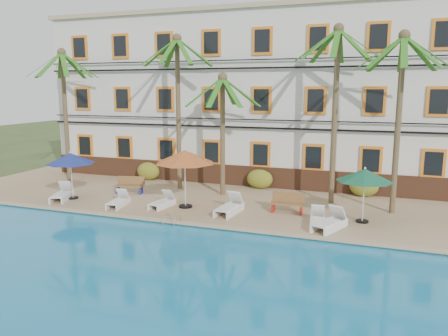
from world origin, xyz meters
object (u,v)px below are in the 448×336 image
at_px(palm_d, 336,92).
at_px(lounger_f, 330,222).
at_px(palm_c, 223,116).
at_px(lounger_b, 118,201).
at_px(bench_left, 130,185).
at_px(palm_a, 65,98).
at_px(lounger_a, 62,194).
at_px(lounger_c, 163,202).
at_px(palm_b, 178,92).
at_px(lounger_d, 230,207).
at_px(umbrella_green, 365,175).
at_px(bench_right, 287,203).
at_px(lounger_e, 318,220).
at_px(umbrella_blue, 70,159).
at_px(umbrella_red, 185,157).
at_px(pool_ladder, 172,223).
at_px(palm_e, 400,99).

height_order(palm_d, lounger_f, palm_d).
xyz_separation_m(palm_c, lounger_b, (-3.99, -3.89, -3.95)).
relative_size(lounger_b, bench_left, 1.10).
relative_size(palm_a, palm_d, 0.92).
relative_size(palm_a, lounger_a, 3.98).
bearing_deg(lounger_c, palm_d, 24.98).
distance_m(palm_c, palm_d, 5.83).
xyz_separation_m(palm_b, lounger_d, (4.35, -3.87, -5.14)).
bearing_deg(palm_a, lounger_d, -16.29).
xyz_separation_m(lounger_c, lounger_f, (7.98, -0.76, 0.04)).
height_order(palm_b, umbrella_green, palm_b).
bearing_deg(bench_right, palm_a, 170.24).
xyz_separation_m(lounger_c, lounger_e, (7.46, -0.55, 0.01)).
xyz_separation_m(umbrella_blue, lounger_e, (12.62, -0.47, -1.83)).
bearing_deg(lounger_e, lounger_f, -21.52).
relative_size(umbrella_green, lounger_f, 1.18).
bearing_deg(umbrella_green, palm_b, 162.13).
height_order(palm_b, palm_c, palm_b).
bearing_deg(umbrella_green, umbrella_blue, -176.97).
distance_m(palm_d, umbrella_blue, 13.67).
bearing_deg(umbrella_red, lounger_b, -164.11).
bearing_deg(palm_c, lounger_f, -33.78).
height_order(umbrella_green, lounger_b, umbrella_green).
distance_m(lounger_c, pool_ladder, 2.70).
bearing_deg(palm_b, lounger_a, -136.23).
bearing_deg(bench_right, umbrella_green, -6.33).
relative_size(lounger_a, pool_ladder, 2.70).
relative_size(bench_left, pool_ladder, 2.11).
bearing_deg(palm_c, umbrella_green, -19.90).
bearing_deg(palm_a, palm_c, -0.85).
height_order(lounger_b, lounger_e, lounger_e).
distance_m(lounger_e, bench_left, 10.71).
distance_m(palm_d, lounger_b, 11.74).
xyz_separation_m(palm_b, umbrella_green, (10.13, -3.27, -3.40)).
height_order(lounger_b, lounger_f, lounger_f).
height_order(palm_a, umbrella_red, palm_a).
height_order(palm_d, umbrella_red, palm_d).
relative_size(lounger_c, bench_left, 1.08).
bearing_deg(umbrella_blue, palm_a, 130.56).
relative_size(palm_a, lounger_c, 4.72).
bearing_deg(palm_b, bench_right, -23.03).
bearing_deg(lounger_d, umbrella_green, 5.94).
height_order(palm_e, lounger_c, palm_e).
relative_size(lounger_f, bench_left, 1.29).
bearing_deg(bench_left, umbrella_green, -5.78).
bearing_deg(palm_d, bench_right, -124.46).
bearing_deg(umbrella_blue, lounger_a, -135.26).
height_order(lounger_b, lounger_d, lounger_d).
bearing_deg(palm_d, lounger_e, -91.72).
xyz_separation_m(palm_c, umbrella_red, (-0.83, -2.99, -1.76)).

